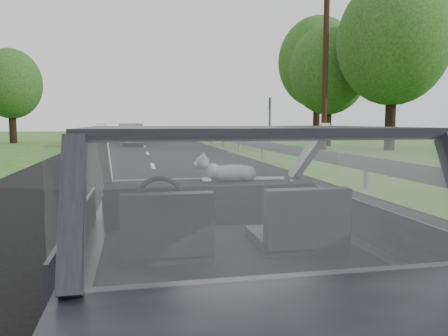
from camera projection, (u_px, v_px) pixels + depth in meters
name	position (u px, v px, depth m)	size (l,w,h in m)	color
subject_car	(225.00, 237.00, 2.84)	(1.80, 4.00, 1.45)	#232428
dashboard	(209.00, 201.00, 3.44)	(1.58, 0.45, 0.30)	black
driver_seat	(167.00, 227.00, 2.47)	(0.50, 0.72, 0.42)	black
passenger_seat	(300.00, 221.00, 2.62)	(0.50, 0.72, 0.42)	black
steering_wheel	(160.00, 201.00, 3.07)	(0.36, 0.36, 0.04)	black
cat	(231.00, 172.00, 3.47)	(0.52, 0.16, 0.23)	gray
guardrail	(296.00, 151.00, 13.46)	(0.05, 90.00, 0.32)	gray
other_car	(131.00, 134.00, 27.83)	(1.67, 4.24, 1.39)	#A2A7AD
highway_sign	(270.00, 124.00, 22.35)	(0.11, 1.08, 2.70)	#1E5E33
utility_pole	(325.00, 66.00, 20.73)	(0.27, 0.27, 8.28)	#301E13
tree_1	(392.00, 67.00, 22.33)	(5.66, 5.66, 8.58)	#153713
tree_2	(328.00, 88.00, 26.24)	(4.66, 4.66, 7.06)	#153713
tree_3	(317.00, 80.00, 36.39)	(6.52, 6.52, 9.89)	#153713
tree_6	(11.00, 98.00, 29.90)	(4.15, 4.15, 6.28)	#153713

